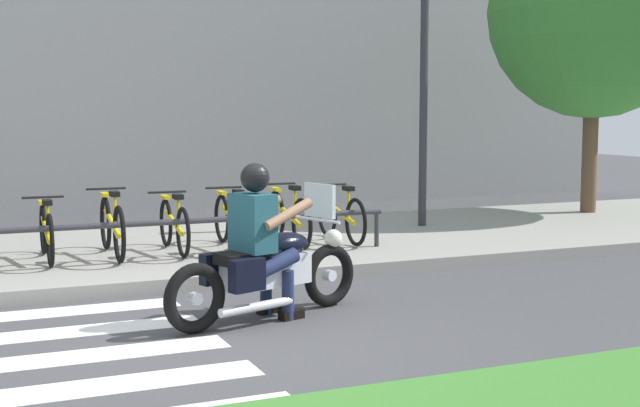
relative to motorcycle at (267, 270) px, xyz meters
The scene contains 17 objects.
ground_plane 1.13m from the motorcycle, 145.68° to the right, with size 48.00×48.00×0.00m, color #424244.
sidewalk 3.75m from the motorcycle, 103.25° to the left, with size 24.00×4.40×0.15m, color gray.
crosswalk_stripe_1 2.47m from the motorcycle, 145.23° to the right, with size 2.80×0.40×0.01m, color white.
crosswalk_stripe_2 2.12m from the motorcycle, 163.68° to the right, with size 2.80×0.40×0.01m, color white.
crosswalk_stripe_3 2.05m from the motorcycle, behind, with size 2.80×0.40×0.01m, color white.
crosswalk_stripe_4 2.28m from the motorcycle, 152.96° to the left, with size 2.80×0.40×0.01m, color white.
motorcycle is the anchor object (origin of this frame).
rider 0.37m from the motorcycle, 164.39° to the right, with size 0.73×0.67×1.42m.
bicycle_1 3.46m from the motorcycle, 117.44° to the left, with size 0.48×1.56×0.73m.
bicycle_2 3.18m from the motorcycle, 105.40° to the left, with size 0.48×1.73×0.80m.
bicycle_3 3.07m from the motorcycle, 91.82° to the left, with size 0.48×1.57×0.73m.
bicycle_4 3.14m from the motorcycle, 78.03° to the left, with size 0.48×1.63×0.76m.
bicycle_5 3.37m from the motorcycle, 65.50° to the left, with size 0.48×1.64×0.79m.
bicycle_6 3.75m from the motorcycle, 55.03° to the left, with size 0.48×1.58×0.75m.
bike_rack 2.52m from the motorcycle, 92.22° to the left, with size 5.09×0.07×0.49m.
street_lamp 5.95m from the motorcycle, 45.63° to the left, with size 0.28×0.28×3.83m.
tree_near_rack 9.17m from the motorcycle, 30.79° to the left, with size 3.54×3.54×5.28m.
Camera 1 is at (-1.78, -6.71, 1.89)m, focal length 48.82 mm.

